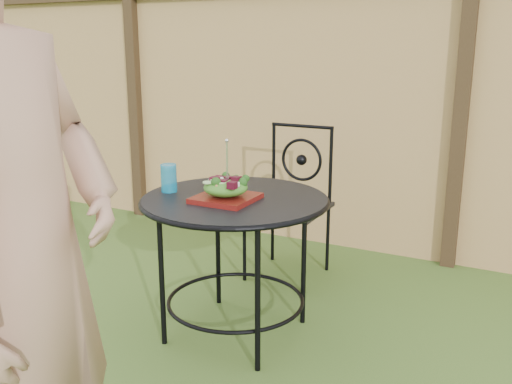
% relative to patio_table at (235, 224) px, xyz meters
% --- Properties ---
extents(ground, '(60.00, 60.00, 0.00)m').
position_rel_patio_table_xyz_m(ground, '(-0.49, -0.68, -0.59)').
color(ground, '#294B18').
rests_on(ground, ground).
extents(fence, '(8.00, 0.12, 1.90)m').
position_rel_patio_table_xyz_m(fence, '(-0.49, 1.52, 0.36)').
color(fence, tan).
rests_on(fence, ground).
extents(patio_table, '(0.92, 0.92, 0.72)m').
position_rel_patio_table_xyz_m(patio_table, '(0.00, 0.00, 0.00)').
color(patio_table, black).
rests_on(patio_table, ground).
extents(patio_chair, '(0.46, 0.46, 0.95)m').
position_rel_patio_table_xyz_m(patio_chair, '(-0.08, 0.87, -0.08)').
color(patio_chair, black).
rests_on(patio_chair, ground).
extents(diner, '(0.64, 0.79, 1.86)m').
position_rel_patio_table_xyz_m(diner, '(0.23, -1.43, 0.34)').
color(diner, '#A3745D').
rests_on(diner, ground).
extents(salad_plate, '(0.27, 0.27, 0.02)m').
position_rel_patio_table_xyz_m(salad_plate, '(-0.01, -0.07, 0.15)').
color(salad_plate, '#4C100A').
rests_on(salad_plate, patio_table).
extents(salad, '(0.21, 0.21, 0.08)m').
position_rel_patio_table_xyz_m(salad, '(-0.01, -0.07, 0.20)').
color(salad, '#235614').
rests_on(salad, salad_plate).
extents(fork, '(0.01, 0.01, 0.18)m').
position_rel_patio_table_xyz_m(fork, '(0.00, -0.07, 0.33)').
color(fork, silver).
rests_on(fork, salad).
extents(drinking_glass, '(0.08, 0.08, 0.14)m').
position_rel_patio_table_xyz_m(drinking_glass, '(-0.35, -0.06, 0.21)').
color(drinking_glass, '#0D779F').
rests_on(drinking_glass, patio_table).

